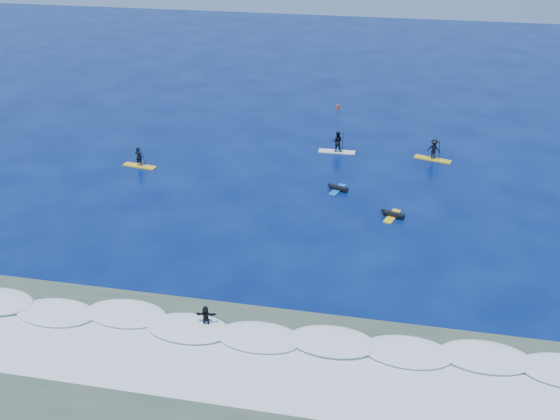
% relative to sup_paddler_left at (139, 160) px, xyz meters
% --- Properties ---
extents(ground, '(160.00, 160.00, 0.00)m').
position_rel_sup_paddler_left_xyz_m(ground, '(14.29, -10.04, -0.66)').
color(ground, '#031043').
rests_on(ground, ground).
extents(shallow_water, '(90.00, 13.00, 0.01)m').
position_rel_sup_paddler_left_xyz_m(shallow_water, '(14.29, -24.04, -0.65)').
color(shallow_water, '#35483A').
rests_on(shallow_water, ground).
extents(breaking_wave, '(40.00, 6.00, 0.30)m').
position_rel_sup_paddler_left_xyz_m(breaking_wave, '(14.29, -20.04, -0.66)').
color(breaking_wave, white).
rests_on(breaking_wave, ground).
extents(whitewater, '(34.00, 5.00, 0.02)m').
position_rel_sup_paddler_left_xyz_m(whitewater, '(14.29, -23.04, -0.66)').
color(whitewater, silver).
rests_on(whitewater, ground).
extents(sup_paddler_left, '(3.08, 1.18, 2.11)m').
position_rel_sup_paddler_left_xyz_m(sup_paddler_left, '(0.00, 0.00, 0.00)').
color(sup_paddler_left, gold).
rests_on(sup_paddler_left, ground).
extents(sup_paddler_center, '(3.35, 0.91, 2.33)m').
position_rel_sup_paddler_left_xyz_m(sup_paddler_center, '(16.53, 6.51, 0.21)').
color(sup_paddler_center, silver).
rests_on(sup_paddler_center, ground).
extents(sup_paddler_right, '(3.35, 1.65, 2.28)m').
position_rel_sup_paddler_left_xyz_m(sup_paddler_right, '(25.13, 6.42, 0.23)').
color(sup_paddler_right, gold).
rests_on(sup_paddler_right, ground).
extents(prone_paddler_near, '(1.81, 2.37, 0.48)m').
position_rel_sup_paddler_left_xyz_m(prone_paddler_near, '(21.98, -4.99, -0.49)').
color(prone_paddler_near, yellow).
rests_on(prone_paddler_near, ground).
extents(prone_paddler_far, '(1.76, 2.31, 0.47)m').
position_rel_sup_paddler_left_xyz_m(prone_paddler_far, '(17.47, -1.35, -0.50)').
color(prone_paddler_far, '#1659AB').
rests_on(prone_paddler_far, ground).
extents(wave_surfer, '(1.93, 0.77, 1.36)m').
position_rel_sup_paddler_left_xyz_m(wave_surfer, '(12.22, -20.13, 0.12)').
color(wave_surfer, silver).
rests_on(wave_surfer, breaking_wave).
extents(marker_buoy, '(0.30, 0.30, 0.72)m').
position_rel_sup_paddler_left_xyz_m(marker_buoy, '(15.29, 18.43, -0.34)').
color(marker_buoy, '#EB3B14').
rests_on(marker_buoy, ground).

